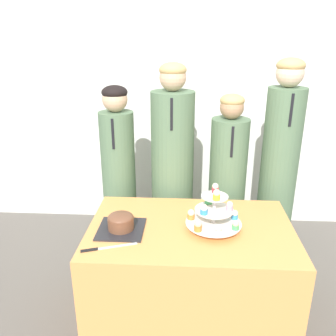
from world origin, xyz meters
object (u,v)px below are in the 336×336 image
(round_cake, at_px, (121,222))
(cupcake_stand, at_px, (213,213))
(student_3, at_px, (278,176))
(student_1, at_px, (172,178))
(cake_knife, at_px, (100,249))
(student_2, at_px, (227,191))
(student_0, at_px, (119,183))

(round_cake, bearing_deg, cupcake_stand, 4.12)
(cupcake_stand, height_order, student_3, student_3)
(student_1, distance_m, student_3, 0.79)
(round_cake, distance_m, student_3, 1.27)
(cake_knife, bearing_deg, cupcake_stand, 2.69)
(cupcake_stand, bearing_deg, student_3, 51.75)
(round_cake, relative_size, student_2, 0.19)
(cake_knife, distance_m, student_3, 1.46)
(cupcake_stand, distance_m, student_1, 0.72)
(student_1, distance_m, student_2, 0.43)
(round_cake, height_order, cupcake_stand, cupcake_stand)
(cupcake_stand, relative_size, student_2, 0.23)
(cake_knife, height_order, cupcake_stand, cupcake_stand)
(round_cake, bearing_deg, student_2, 45.63)
(cupcake_stand, xyz_separation_m, student_2, (0.15, 0.66, -0.15))
(cupcake_stand, xyz_separation_m, student_3, (0.52, 0.66, -0.02))
(student_0, distance_m, student_1, 0.42)
(cake_knife, distance_m, cupcake_stand, 0.67)
(cake_knife, relative_size, student_1, 0.18)
(student_1, bearing_deg, student_3, -0.00)
(cupcake_stand, relative_size, student_1, 0.20)
(cake_knife, distance_m, student_2, 1.19)
(student_0, height_order, student_1, student_1)
(student_1, relative_size, student_3, 0.98)
(cake_knife, relative_size, student_0, 0.20)
(cake_knife, xyz_separation_m, student_3, (1.14, 0.91, 0.08))
(cupcake_stand, height_order, student_0, student_0)
(student_1, xyz_separation_m, student_3, (0.79, -0.00, 0.04))
(student_2, height_order, student_3, student_3)
(cupcake_stand, bearing_deg, student_2, 77.45)
(cake_knife, xyz_separation_m, student_2, (0.76, 0.91, -0.05))
(round_cake, xyz_separation_m, student_0, (-0.14, 0.70, -0.06))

